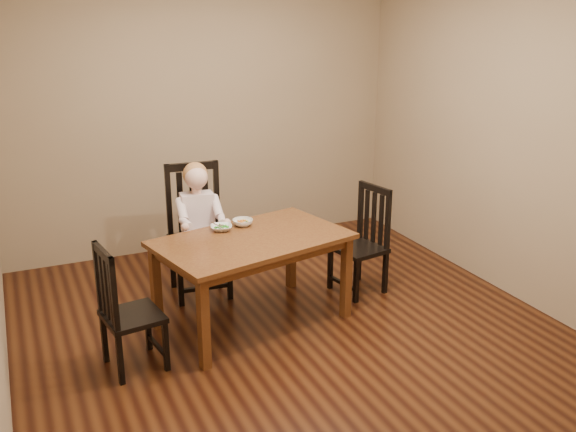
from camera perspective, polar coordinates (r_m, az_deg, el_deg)
name	(u,v)px	position (r m, az deg, el deg)	size (l,w,h in m)	color
room	(285,156)	(4.61, -0.23, 5.35)	(4.01, 4.01, 2.71)	#47230F
dining_table	(252,248)	(4.88, -3.19, -2.84)	(1.57, 1.14, 0.71)	#482110
chair_child	(198,233)	(5.51, -8.05, -1.48)	(0.52, 0.50, 1.11)	black
chair_left	(125,311)	(4.47, -14.25, -8.20)	(0.42, 0.44, 0.90)	black
chair_right	(363,242)	(5.55, 6.66, -2.28)	(0.45, 0.46, 0.93)	black
toddler	(198,217)	(5.41, -8.00, -0.09)	(0.36, 0.45, 0.61)	white
bowl_peas	(221,228)	(5.02, -5.94, -1.04)	(0.17, 0.17, 0.04)	white
bowl_veg	(243,222)	(5.11, -4.04, -0.58)	(0.16, 0.16, 0.05)	white
fork	(218,227)	(4.97, -6.22, -0.94)	(0.09, 0.11, 0.05)	silver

